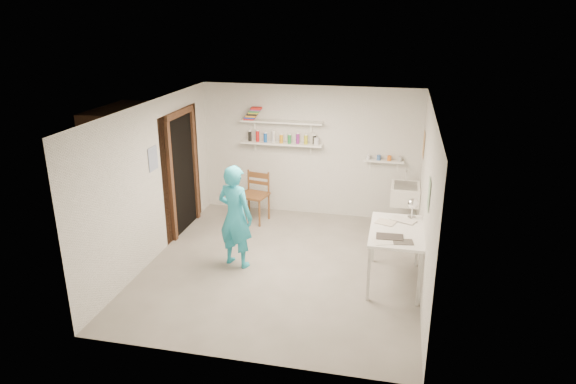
% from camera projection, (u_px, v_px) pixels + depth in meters
% --- Properties ---
extents(floor, '(4.00, 4.50, 0.02)m').
position_uv_depth(floor, '(282.00, 267.00, 7.73)').
color(floor, slate).
rests_on(floor, ground).
extents(ceiling, '(4.00, 4.50, 0.02)m').
position_uv_depth(ceiling, '(282.00, 107.00, 6.92)').
color(ceiling, silver).
rests_on(ceiling, wall_back).
extents(wall_back, '(4.00, 0.02, 2.40)m').
position_uv_depth(wall_back, '(310.00, 151.00, 9.40)').
color(wall_back, silver).
rests_on(wall_back, ground).
extents(wall_front, '(4.00, 0.02, 2.40)m').
position_uv_depth(wall_front, '(232.00, 263.00, 5.24)').
color(wall_front, silver).
rests_on(wall_front, ground).
extents(wall_left, '(0.02, 4.50, 2.40)m').
position_uv_depth(wall_left, '(152.00, 182.00, 7.73)').
color(wall_left, silver).
rests_on(wall_left, ground).
extents(wall_right, '(0.02, 4.50, 2.40)m').
position_uv_depth(wall_right, '(427.00, 202.00, 6.92)').
color(wall_right, silver).
rests_on(wall_right, ground).
extents(doorway_recess, '(0.02, 0.90, 2.00)m').
position_uv_depth(doorway_recess, '(183.00, 174.00, 8.76)').
color(doorway_recess, black).
rests_on(doorway_recess, wall_left).
extents(corridor_box, '(1.40, 1.50, 2.10)m').
position_uv_depth(corridor_box, '(144.00, 169.00, 8.88)').
color(corridor_box, brown).
rests_on(corridor_box, ground).
extents(door_lintel, '(0.06, 1.05, 0.10)m').
position_uv_depth(door_lintel, '(179.00, 113.00, 8.40)').
color(door_lintel, brown).
rests_on(door_lintel, wall_left).
extents(door_jamb_near, '(0.06, 0.10, 2.00)m').
position_uv_depth(door_jamb_near, '(171.00, 183.00, 8.29)').
color(door_jamb_near, brown).
rests_on(door_jamb_near, ground).
extents(door_jamb_far, '(0.06, 0.10, 2.00)m').
position_uv_depth(door_jamb_far, '(195.00, 166.00, 9.21)').
color(door_jamb_far, brown).
rests_on(door_jamb_far, ground).
extents(shelf_lower, '(1.50, 0.22, 0.03)m').
position_uv_depth(shelf_lower, '(282.00, 144.00, 9.33)').
color(shelf_lower, white).
rests_on(shelf_lower, wall_back).
extents(shelf_upper, '(1.50, 0.22, 0.03)m').
position_uv_depth(shelf_upper, '(281.00, 122.00, 9.20)').
color(shelf_upper, white).
rests_on(shelf_upper, wall_back).
extents(ledge_shelf, '(0.70, 0.14, 0.03)m').
position_uv_depth(ledge_shelf, '(384.00, 161.00, 9.07)').
color(ledge_shelf, white).
rests_on(ledge_shelf, wall_back).
extents(poster_left, '(0.01, 0.28, 0.36)m').
position_uv_depth(poster_left, '(153.00, 159.00, 7.65)').
color(poster_left, '#334C7F').
rests_on(poster_left, wall_left).
extents(poster_right_a, '(0.01, 0.34, 0.42)m').
position_uv_depth(poster_right_a, '(424.00, 144.00, 8.46)').
color(poster_right_a, '#995933').
rests_on(poster_right_a, wall_right).
extents(poster_right_b, '(0.01, 0.30, 0.38)m').
position_uv_depth(poster_right_b, '(429.00, 194.00, 6.31)').
color(poster_right_b, '#3F724C').
rests_on(poster_right_b, wall_right).
extents(belfast_sink, '(0.48, 0.60, 0.30)m').
position_uv_depth(belfast_sink, '(405.00, 194.00, 8.70)').
color(belfast_sink, white).
rests_on(belfast_sink, wall_right).
extents(man, '(0.66, 0.53, 1.57)m').
position_uv_depth(man, '(235.00, 216.00, 7.53)').
color(man, '#25A2BD').
rests_on(man, ground).
extents(wall_clock, '(0.28, 0.12, 0.28)m').
position_uv_depth(wall_clock, '(235.00, 195.00, 7.65)').
color(wall_clock, '#C9B389').
rests_on(wall_clock, man).
extents(wooden_chair, '(0.55, 0.53, 1.00)m').
position_uv_depth(wooden_chair, '(254.00, 195.00, 9.22)').
color(wooden_chair, brown).
rests_on(wooden_chair, ground).
extents(work_table, '(0.72, 1.21, 0.80)m').
position_uv_depth(work_table, '(395.00, 256.00, 7.15)').
color(work_table, white).
rests_on(work_table, ground).
extents(desk_lamp, '(0.15, 0.15, 0.15)m').
position_uv_depth(desk_lamp, '(413.00, 204.00, 7.35)').
color(desk_lamp, white).
rests_on(desk_lamp, work_table).
extents(spray_cans, '(1.31, 0.06, 0.17)m').
position_uv_depth(spray_cans, '(282.00, 138.00, 9.30)').
color(spray_cans, black).
rests_on(spray_cans, shelf_lower).
extents(book_stack, '(0.32, 0.14, 0.22)m').
position_uv_depth(book_stack, '(253.00, 114.00, 9.26)').
color(book_stack, red).
rests_on(book_stack, shelf_upper).
extents(ledge_pots, '(0.48, 0.07, 0.09)m').
position_uv_depth(ledge_pots, '(384.00, 158.00, 9.05)').
color(ledge_pots, silver).
rests_on(ledge_pots, ledge_shelf).
extents(papers, '(0.30, 0.22, 0.02)m').
position_uv_depth(papers, '(397.00, 229.00, 7.01)').
color(papers, silver).
rests_on(papers, work_table).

